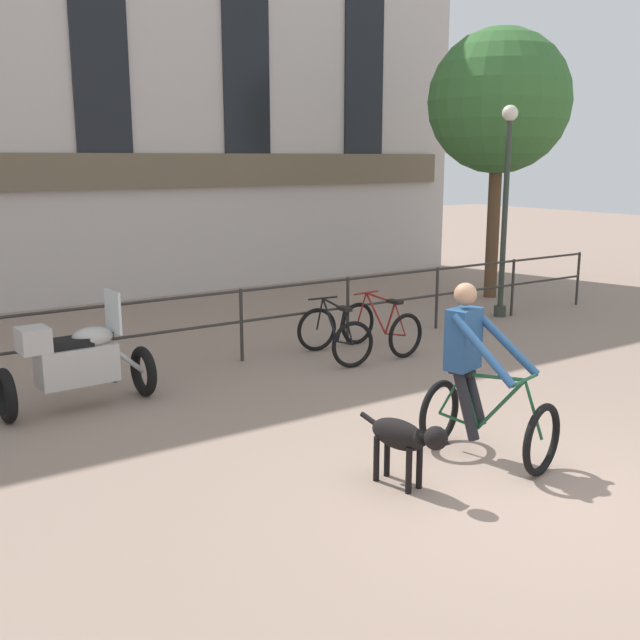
{
  "coord_description": "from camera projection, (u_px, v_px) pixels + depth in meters",
  "views": [
    {
      "loc": [
        -4.89,
        -4.04,
        2.86
      ],
      "look_at": [
        -0.23,
        2.86,
        1.05
      ],
      "focal_mm": 42.0,
      "sensor_mm": 36.0,
      "label": 1
    }
  ],
  "objects": [
    {
      "name": "parked_bicycle_mid_left",
      "position": [
        381.0,
        327.0,
        11.26
      ],
      "size": [
        0.75,
        1.16,
        0.86
      ],
      "rotation": [
        0.0,
        0.0,
        3.22
      ],
      "color": "black",
      "rests_on": "ground_plane"
    },
    {
      "name": "parked_bicycle_near_lamp",
      "position": [
        334.0,
        335.0,
        10.79
      ],
      "size": [
        0.76,
        1.17,
        0.86
      ],
      "rotation": [
        0.0,
        0.0,
        3.05
      ],
      "color": "black",
      "rests_on": "ground_plane"
    },
    {
      "name": "building_facade",
      "position": [
        94.0,
        55.0,
        14.44
      ],
      "size": [
        18.0,
        0.72,
        9.64
      ],
      "color": "beige",
      "rests_on": "ground_plane"
    },
    {
      "name": "cyclist_with_bike",
      "position": [
        477.0,
        381.0,
        7.19
      ],
      "size": [
        0.95,
        1.3,
        1.7
      ],
      "rotation": [
        0.0,
        0.0,
        0.25
      ],
      "color": "black",
      "rests_on": "ground_plane"
    },
    {
      "name": "parked_motorcycle",
      "position": [
        76.0,
        362.0,
        8.59
      ],
      "size": [
        1.75,
        0.7,
        1.35
      ],
      "rotation": [
        0.0,
        0.0,
        1.62
      ],
      "color": "black",
      "rests_on": "ground_plane"
    },
    {
      "name": "dog",
      "position": [
        406.0,
        438.0,
        6.54
      ],
      "size": [
        0.35,
        1.0,
        0.65
      ],
      "rotation": [
        0.0,
        0.0,
        0.19
      ],
      "color": "black",
      "rests_on": "ground_plane"
    },
    {
      "name": "ground_plane",
      "position": [
        524.0,
        491.0,
        6.56
      ],
      "size": [
        60.0,
        60.0,
        0.0
      ],
      "primitive_type": "plane",
      "color": "gray"
    },
    {
      "name": "canal_railing",
      "position": [
        241.0,
        313.0,
        10.62
      ],
      "size": [
        15.05,
        0.05,
        1.05
      ],
      "color": "#2D2B28",
      "rests_on": "ground_plane"
    },
    {
      "name": "tree_canalside_right",
      "position": [
        499.0,
        102.0,
        14.88
      ],
      "size": [
        2.84,
        2.84,
        5.38
      ],
      "color": "brown",
      "rests_on": "ground_plane"
    },
    {
      "name": "street_lamp",
      "position": [
        506.0,
        200.0,
        13.33
      ],
      "size": [
        0.28,
        0.28,
        3.76
      ],
      "color": "#2D382D",
      "rests_on": "ground_plane"
    }
  ]
}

